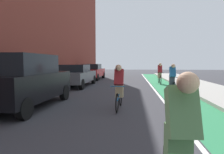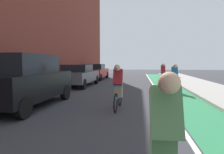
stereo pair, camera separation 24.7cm
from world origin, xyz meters
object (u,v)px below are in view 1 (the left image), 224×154
Objects in this scene: cyclist_mid at (119,86)px; cyclist_far at (160,74)px; cyclist_lead at (180,138)px; cyclist_trailing at (172,78)px; parked_sedan_red at (92,71)px; parked_suv_black at (25,80)px; parked_sedan_gray at (76,75)px.

cyclist_far is (2.60, 8.60, -0.04)m from cyclist_mid.
cyclist_lead is 9.36m from cyclist_trailing.
cyclist_mid reaches higher than parked_sedan_red.
cyclist_far is at bearing 54.95° from parked_suv_black.
parked_sedan_red is at bearing 104.90° from cyclist_lead.
parked_sedan_gray is at bearing 118.35° from cyclist_mid.
cyclist_lead is (4.51, -4.71, -0.17)m from parked_suv_black.
parked_suv_black is at bearing -125.05° from cyclist_far.
cyclist_far is at bearing 73.19° from cyclist_mid.
parked_sedan_red is at bearing 90.00° from parked_suv_black.
cyclist_lead is at bearing -96.77° from cyclist_far.
parked_suv_black is 6.53m from cyclist_lead.
cyclist_far is (1.59, 13.42, -0.03)m from cyclist_lead.
cyclist_lead is (4.51, -11.31, 0.06)m from parked_sedan_gray.
cyclist_lead is 0.96× the size of cyclist_far.
parked_suv_black is at bearing -90.01° from parked_sedan_gray.
cyclist_mid is at bearing 101.81° from cyclist_lead.
parked_sedan_gray is at bearing 161.34° from cyclist_trailing.
parked_sedan_red is 2.70× the size of cyclist_lead.
cyclist_trailing reaches higher than parked_sedan_gray.
cyclist_trailing is 0.97× the size of cyclist_far.
cyclist_lead is (4.51, -16.95, 0.06)m from parked_sedan_red.
parked_sedan_gray is 7.38m from cyclist_mid.
cyclist_far reaches higher than cyclist_lead.
cyclist_far reaches higher than parked_sedan_red.
parked_sedan_gray is 5.64m from parked_sedan_red.
cyclist_far is at bearing -30.07° from parked_sedan_red.
parked_suv_black is 12.24m from parked_sedan_red.
cyclist_far is (6.11, 8.70, -0.20)m from parked_suv_black.
parked_sedan_gray is 12.18m from cyclist_lead.
cyclist_far is at bearing 19.04° from parked_sedan_gray.
cyclist_trailing is 4.21m from cyclist_far.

